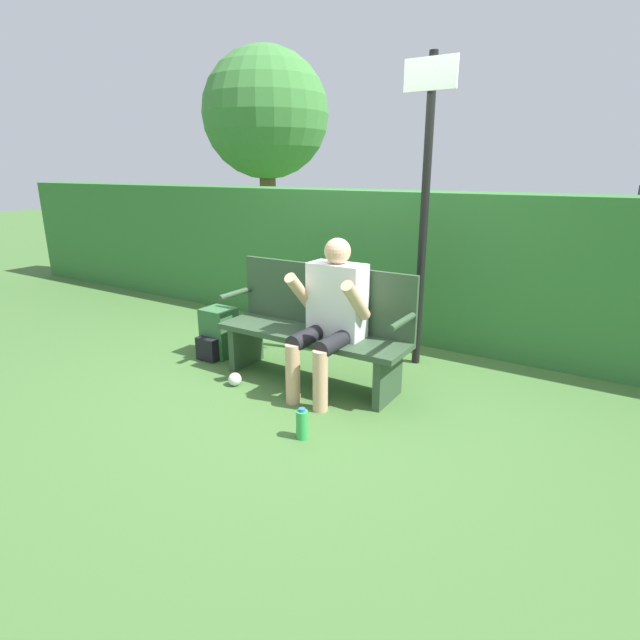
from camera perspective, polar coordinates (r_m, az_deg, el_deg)
The scene contains 9 objects.
ground_plane at distance 4.15m, azimuth -1.02°, elevation -7.04°, with size 40.00×40.00×0.00m, color #426B33.
hedge_back at distance 5.28m, azimuth 8.56°, elevation 6.41°, with size 12.00×0.58×1.47m.
park_bench at distance 4.04m, azimuth -0.49°, elevation -0.68°, with size 1.61×0.44×0.94m.
person_seated at distance 3.78m, azimuth 1.24°, elevation 1.10°, with size 0.57×0.60×1.19m.
backpack at distance 4.72m, azimuth -11.57°, elevation -1.55°, with size 0.28×0.34×0.45m.
water_bottle at distance 3.30m, azimuth -2.06°, elevation -11.81°, with size 0.08×0.08×0.21m.
signpost at distance 4.31m, azimuth 11.90°, elevation 13.52°, with size 0.42×0.09×2.55m.
tree at distance 10.15m, azimuth -6.22°, elevation 22.23°, with size 2.36×2.36×3.84m.
litter_crumple at distance 4.11m, azimuth -9.70°, elevation -6.69°, with size 0.11×0.11×0.11m.
Camera 1 is at (2.09, -3.16, 1.68)m, focal length 28.00 mm.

